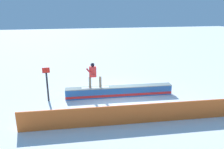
{
  "coord_description": "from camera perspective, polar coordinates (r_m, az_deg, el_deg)",
  "views": [
    {
      "loc": [
        3.41,
        10.99,
        4.74
      ],
      "look_at": [
        0.71,
        0.92,
        1.67
      ],
      "focal_mm": 33.15,
      "sensor_mm": 36.0,
      "label": 1
    }
  ],
  "objects": [
    {
      "name": "ground_plane",
      "position": [
        12.44,
        2.09,
        -5.99
      ],
      "size": [
        120.0,
        120.0,
        0.0
      ],
      "primitive_type": "plane",
      "color": "white"
    },
    {
      "name": "snowboarder",
      "position": [
        11.8,
        -5.16,
        0.02
      ],
      "size": [
        1.61,
        0.47,
        1.47
      ],
      "color": "silver",
      "rests_on": "grind_box"
    },
    {
      "name": "grind_box",
      "position": [
        12.34,
        2.11,
        -4.77
      ],
      "size": [
        6.34,
        1.22,
        0.63
      ],
      "color": "#2665B5",
      "rests_on": "ground_plane"
    },
    {
      "name": "trail_marker",
      "position": [
        11.99,
        -17.45,
        -2.34
      ],
      "size": [
        0.4,
        0.1,
        1.94
      ],
      "color": "#262628",
      "rests_on": "ground_plane"
    },
    {
      "name": "safety_fence",
      "position": [
        9.47,
        8.0,
        -10.65
      ],
      "size": [
        10.5,
        1.26,
        0.91
      ],
      "primitive_type": "cube",
      "rotation": [
        0.0,
        0.0,
        -0.11
      ],
      "color": "orange",
      "rests_on": "ground_plane"
    }
  ]
}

